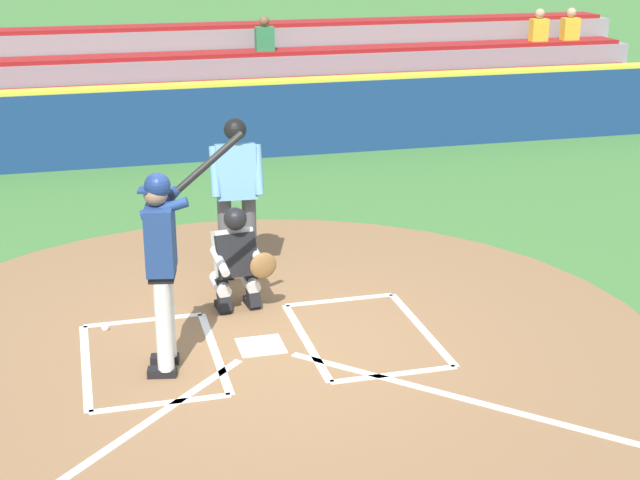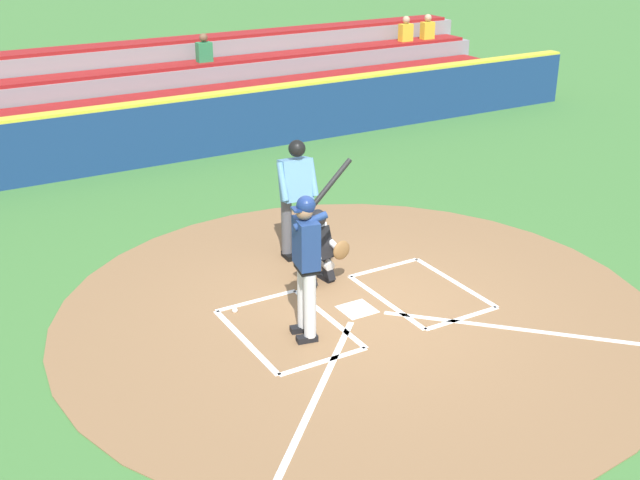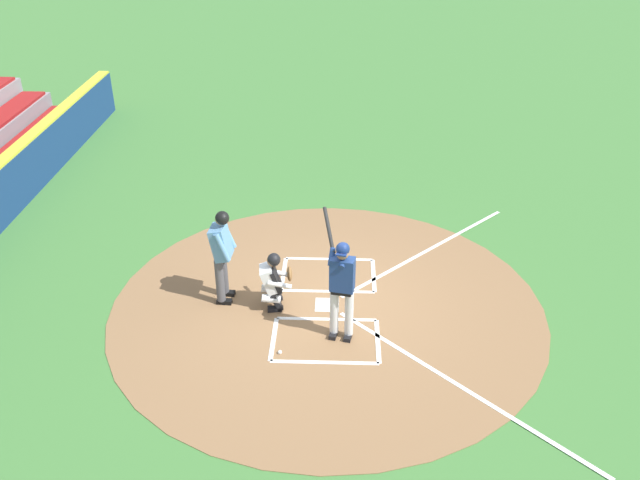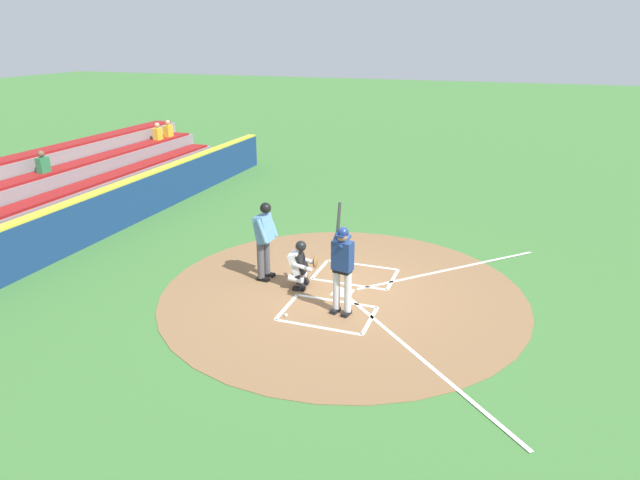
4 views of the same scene
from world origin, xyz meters
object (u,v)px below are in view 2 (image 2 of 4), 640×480
Objects in this scene: plate_umpire at (296,191)px; batter at (307,256)px; catcher at (318,245)px; baseball at (235,310)px.

batter is at bearing 64.48° from plate_umpire.
baseball is at bearing 8.89° from catcher.
baseball is at bearing -62.46° from batter.
batter is 1.56m from baseball.
batter is at bearing 117.54° from baseball.
plate_umpire is at bearing -100.34° from catcher.
catcher is at bearing -171.11° from baseball.
batter reaches higher than plate_umpire.
catcher reaches higher than baseball.
batter is at bearing 54.90° from catcher.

